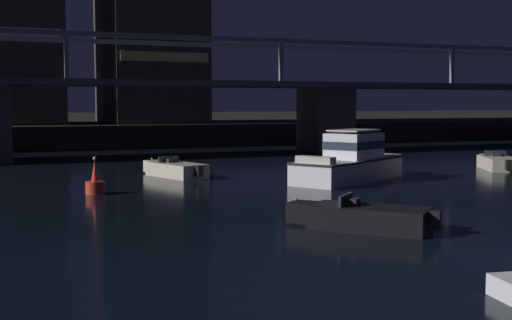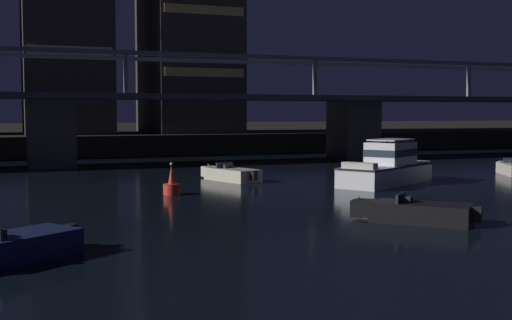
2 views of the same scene
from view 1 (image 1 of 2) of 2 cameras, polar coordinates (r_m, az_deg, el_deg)
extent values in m
cube|color=black|center=(102.33, -13.95, 2.94)|extent=(240.00, 80.00, 2.20)
cube|color=#4C4944|center=(60.19, 5.85, 3.40)|extent=(3.60, 4.40, 5.55)
cube|color=#3D424C|center=(55.13, -7.17, 6.37)|extent=(89.72, 6.40, 0.45)
cube|color=slate|center=(52.54, -6.40, 10.20)|extent=(89.72, 0.36, 0.36)
cube|color=slate|center=(58.13, -7.93, 9.66)|extent=(89.72, 0.36, 0.36)
cube|color=slate|center=(50.84, -15.61, 8.42)|extent=(0.30, 0.30, 3.20)
cube|color=slate|center=(55.23, 2.11, 8.30)|extent=(0.30, 0.30, 3.20)
cube|color=slate|center=(63.86, 16.11, 7.65)|extent=(0.30, 0.30, 3.20)
cube|color=beige|center=(64.67, -19.54, 10.06)|extent=(8.03, 0.10, 0.90)
cube|color=#F2D172|center=(65.42, -7.61, 8.58)|extent=(8.48, 0.10, 0.90)
cube|color=silver|center=(37.50, 7.76, -0.83)|extent=(8.20, 6.35, 1.20)
cube|color=silver|center=(41.50, 10.86, -0.22)|extent=(1.68, 1.79, 1.04)
cube|color=black|center=(37.45, 7.77, 0.01)|extent=(8.31, 6.46, 0.10)
cube|color=white|center=(37.92, 8.23, 1.20)|extent=(3.82, 3.45, 1.40)
cube|color=#283342|center=(37.92, 8.23, 1.27)|extent=(3.88, 3.50, 0.44)
cube|color=silver|center=(37.87, 8.25, 2.48)|extent=(3.44, 3.10, 0.08)
cube|color=#B7B2A8|center=(34.52, 5.00, 0.01)|extent=(1.59, 2.09, 0.36)
cube|color=black|center=(23.26, 9.51, -4.84)|extent=(3.99, 4.08, 0.80)
cube|color=black|center=(24.00, 3.96, -4.36)|extent=(1.34, 1.33, 0.70)
cube|color=#283342|center=(23.41, 7.52, -3.31)|extent=(1.05, 1.00, 0.36)
cube|color=#262628|center=(23.35, 8.11, -3.49)|extent=(0.68, 0.67, 0.24)
cube|color=black|center=(22.77, 14.76, -4.88)|extent=(0.51, 0.51, 0.60)
sphere|color=#33D84C|center=(24.03, 3.41, -3.31)|extent=(0.12, 0.12, 0.12)
cube|color=beige|center=(46.07, 19.67, -0.27)|extent=(3.34, 4.30, 0.80)
cube|color=beige|center=(48.38, 18.92, 0.05)|extent=(1.28, 1.24, 0.70)
cube|color=#283342|center=(46.84, 19.42, 0.53)|extent=(1.26, 0.68, 0.36)
cube|color=#262628|center=(46.61, 19.50, 0.44)|extent=(0.68, 0.61, 0.24)
cube|color=black|center=(44.00, 20.41, -0.39)|extent=(0.48, 0.48, 0.60)
sphere|color=#33D84C|center=(48.59, 18.86, 0.58)|extent=(0.12, 0.12, 0.12)
cube|color=beige|center=(39.40, -6.65, -0.84)|extent=(2.99, 4.28, 0.80)
cube|color=beige|center=(41.40, -8.53, -0.51)|extent=(1.23, 1.18, 0.70)
cube|color=#283342|center=(40.05, -7.35, 0.08)|extent=(1.31, 0.54, 0.36)
cube|color=#262628|center=(39.85, -7.15, -0.03)|extent=(0.66, 0.56, 0.24)
cube|color=black|center=(37.64, -4.81, -0.93)|extent=(0.46, 0.46, 0.60)
sphere|color=#33D84C|center=(41.57, -8.72, 0.10)|extent=(0.12, 0.12, 0.12)
cylinder|color=red|center=(32.72, -13.33, -2.28)|extent=(0.90, 0.90, 0.60)
cone|color=red|center=(32.63, -13.36, -0.88)|extent=(0.36, 0.36, 1.00)
sphere|color=#F2EAB2|center=(32.58, -13.38, 0.13)|extent=(0.16, 0.16, 0.16)
camera|label=2|loc=(4.73, -146.74, -1.89)|focal=46.41mm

